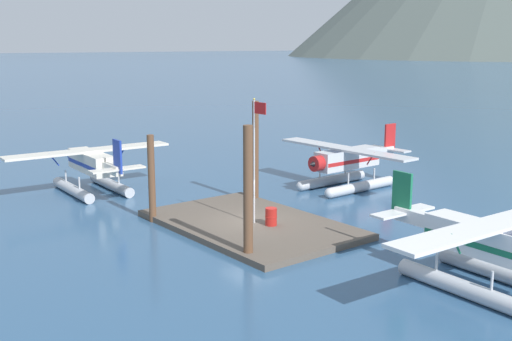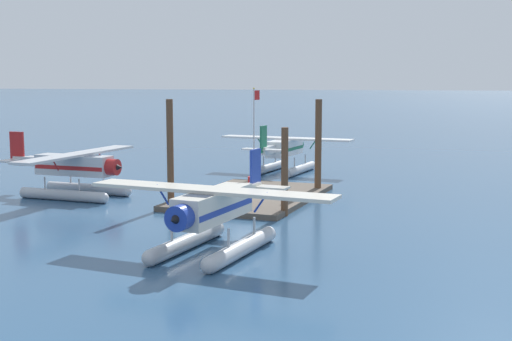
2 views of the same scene
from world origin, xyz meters
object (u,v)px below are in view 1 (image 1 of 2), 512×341
object	(u,v)px
flagpole	(256,147)
seaplane_cream_port_aft	(91,167)
seaplane_silver_bow_left	(347,164)
seaplane_white_stbd_fwd	(486,249)
fuel_drum	(271,217)

from	to	relation	value
flagpole	seaplane_cream_port_aft	distance (m)	13.26
seaplane_silver_bow_left	seaplane_cream_port_aft	bearing A→B (deg)	-124.24
flagpole	seaplane_white_stbd_fwd	bearing A→B (deg)	9.78
seaplane_cream_port_aft	seaplane_silver_bow_left	bearing A→B (deg)	55.76
seaplane_cream_port_aft	seaplane_white_stbd_fwd	bearing A→B (deg)	11.95
flagpole	fuel_drum	distance (m)	3.54
flagpole	seaplane_silver_bow_left	size ratio (longest dim) A/B	0.60
seaplane_silver_bow_left	seaplane_white_stbd_fwd	bearing A→B (deg)	-28.65
fuel_drum	seaplane_white_stbd_fwd	distance (m)	10.92
flagpole	seaplane_cream_port_aft	xyz separation A→B (m)	(-12.62, -3.12, -2.60)
flagpole	seaplane_white_stbd_fwd	xyz separation A→B (m)	(11.48, 1.98, -2.60)
flagpole	fuel_drum	xyz separation A→B (m)	(0.71, 0.41, -3.44)
seaplane_silver_bow_left	flagpole	bearing A→B (deg)	-70.76
fuel_drum	flagpole	bearing A→B (deg)	-149.83
fuel_drum	seaplane_silver_bow_left	world-z (taller)	seaplane_silver_bow_left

